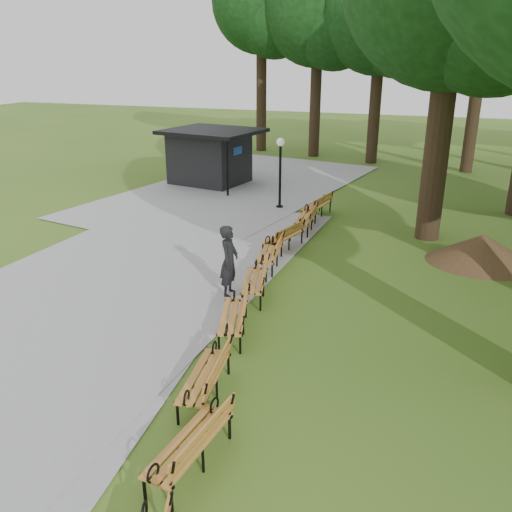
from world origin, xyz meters
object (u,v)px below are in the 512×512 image
(dirt_mound, at_px, (482,249))
(bench_7, at_px, (305,219))
(bench_1, at_px, (190,443))
(bench_6, at_px, (283,237))
(bench_4, at_px, (255,280))
(bench_5, at_px, (270,253))
(person, at_px, (229,261))
(bench_2, at_px, (204,376))
(kiosk, at_px, (210,156))
(bench_8, at_px, (317,206))
(bench_3, at_px, (233,316))
(lamp_post, at_px, (280,158))

(dirt_mound, distance_m, bench_7, 5.84)
(bench_1, xyz_separation_m, bench_6, (-1.58, 9.59, 0.00))
(bench_4, distance_m, bench_6, 3.57)
(bench_5, bearing_deg, bench_7, 170.35)
(person, bearing_deg, bench_6, -9.56)
(bench_2, distance_m, bench_4, 4.43)
(person, distance_m, kiosk, 12.97)
(dirt_mound, height_order, bench_2, dirt_mound)
(bench_8, bearing_deg, kiosk, -111.71)
(person, bearing_deg, bench_8, -8.00)
(bench_2, distance_m, bench_8, 11.97)
(bench_1, height_order, bench_3, same)
(dirt_mound, bearing_deg, bench_7, 167.53)
(bench_7, bearing_deg, bench_3, -1.81)
(bench_6, bearing_deg, bench_7, -169.81)
(bench_7, height_order, bench_8, same)
(person, relative_size, dirt_mound, 0.71)
(dirt_mound, height_order, bench_4, dirt_mound)
(kiosk, distance_m, lamp_post, 5.55)
(lamp_post, bearing_deg, bench_2, -78.15)
(dirt_mound, height_order, bench_7, dirt_mound)
(kiosk, xyz_separation_m, lamp_post, (4.52, -3.14, 0.75))
(kiosk, height_order, bench_7, kiosk)
(bench_5, height_order, bench_7, same)
(kiosk, xyz_separation_m, bench_4, (6.50, -11.39, -0.85))
(lamp_post, height_order, bench_1, lamp_post)
(kiosk, bearing_deg, bench_3, -53.65)
(person, height_order, bench_8, person)
(lamp_post, relative_size, bench_5, 1.47)
(bench_1, relative_size, bench_8, 1.00)
(person, bearing_deg, bench_4, -81.10)
(kiosk, height_order, bench_6, kiosk)
(bench_4, bearing_deg, bench_2, -5.77)
(bench_1, xyz_separation_m, bench_3, (-0.96, 4.00, 0.00))
(bench_3, bearing_deg, bench_8, 166.11)
(bench_1, bearing_deg, bench_6, -165.12)
(bench_2, xyz_separation_m, bench_4, (-0.67, 4.38, 0.00))
(bench_7, distance_m, bench_8, 1.83)
(bench_2, height_order, bench_3, same)
(kiosk, xyz_separation_m, bench_7, (6.27, -5.67, -0.85))
(person, relative_size, bench_8, 0.98)
(bench_3, bearing_deg, dirt_mound, 124.09)
(lamp_post, relative_size, bench_7, 1.47)
(dirt_mound, xyz_separation_m, bench_3, (-5.23, -6.50, -0.01))
(bench_2, xyz_separation_m, bench_5, (-0.96, 6.41, 0.00))
(lamp_post, distance_m, bench_4, 8.64)
(person, xyz_separation_m, bench_4, (0.63, 0.16, -0.49))
(kiosk, height_order, bench_8, kiosk)
(lamp_post, height_order, dirt_mound, lamp_post)
(bench_2, distance_m, bench_7, 10.14)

